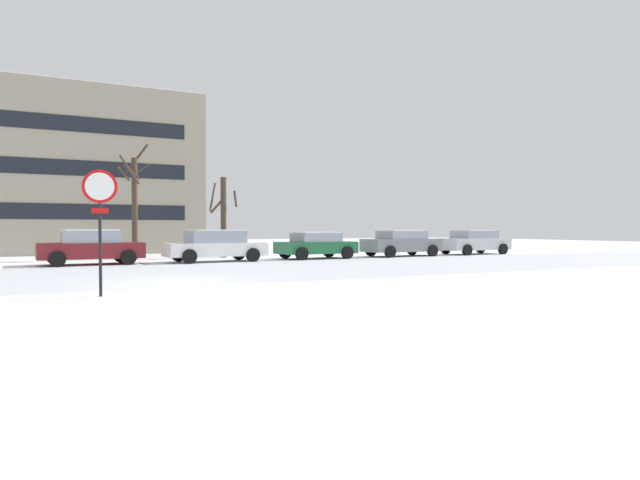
{
  "coord_description": "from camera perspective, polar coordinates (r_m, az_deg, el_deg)",
  "views": [
    {
      "loc": [
        -3.13,
        -15.36,
        1.53
      ],
      "look_at": [
        7.46,
        5.79,
        1.04
      ],
      "focal_mm": 30.68,
      "sensor_mm": 36.0,
      "label": 1
    }
  ],
  "objects": [
    {
      "name": "parked_car_white",
      "position": [
        25.81,
        -10.85,
        -0.56
      ],
      "size": [
        4.65,
        2.22,
        1.49
      ],
      "color": "white",
      "rests_on": "ground"
    },
    {
      "name": "ground_plane",
      "position": [
        15.75,
        -15.07,
        -4.44
      ],
      "size": [
        120.0,
        120.0,
        0.0
      ],
      "primitive_type": "plane",
      "color": "white"
    },
    {
      "name": "parked_car_gray",
      "position": [
        30.69,
        8.51,
        -0.29
      ],
      "size": [
        4.55,
        2.18,
        1.46
      ],
      "color": "slate",
      "rests_on": "ground"
    },
    {
      "name": "tree_far_left",
      "position": [
        29.53,
        -10.05,
        2.58
      ],
      "size": [
        1.74,
        1.72,
        4.27
      ],
      "color": "#423326",
      "rests_on": "ground"
    },
    {
      "name": "parked_car_silver",
      "position": [
        34.09,
        15.78,
        -0.18
      ],
      "size": [
        4.53,
        2.17,
        1.46
      ],
      "color": "silver",
      "rests_on": "ground"
    },
    {
      "name": "parked_car_maroon",
      "position": [
        25.24,
        -22.78,
        -0.65
      ],
      "size": [
        4.26,
        2.27,
        1.51
      ],
      "color": "maroon",
      "rests_on": "ground"
    },
    {
      "name": "stop_sign",
      "position": [
        13.32,
        -21.98,
        3.17
      ],
      "size": [
        0.75,
        0.17,
        2.87
      ],
      "color": "black",
      "rests_on": "ground"
    },
    {
      "name": "tree_far_right",
      "position": [
        29.1,
        -18.82,
        3.86
      ],
      "size": [
        1.56,
        1.56,
        5.91
      ],
      "color": "#423326",
      "rests_on": "ground"
    },
    {
      "name": "building_far_left",
      "position": [
        39.56,
        -23.34,
        6.23
      ],
      "size": [
        13.66,
        9.95,
        10.16
      ],
      "color": "#9E937F",
      "rests_on": "ground"
    },
    {
      "name": "parked_car_green",
      "position": [
        27.95,
        -0.42,
        -0.51
      ],
      "size": [
        4.08,
        2.23,
        1.37
      ],
      "color": "#1E6038",
      "rests_on": "ground"
    },
    {
      "name": "road_surface",
      "position": [
        19.49,
        -17.32,
        -3.37
      ],
      "size": [
        80.0,
        9.63,
        0.0
      ],
      "color": "silver",
      "rests_on": "ground"
    }
  ]
}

